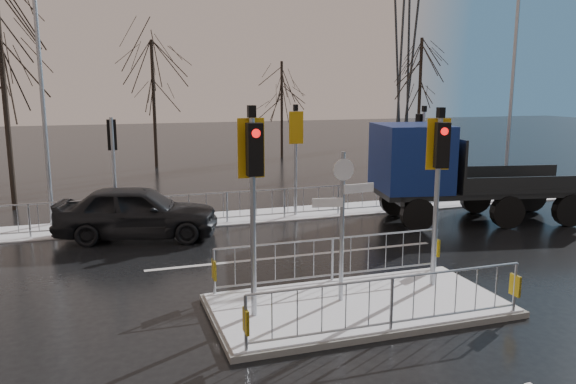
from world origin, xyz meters
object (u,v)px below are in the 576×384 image
object	(u,v)px
car_far_lane	(137,212)
flatbed_truck	(439,171)
traffic_island	(358,290)
street_lamp_left	(44,86)
street_lamp_right	(514,88)

from	to	relation	value
car_far_lane	flatbed_truck	xyz separation A→B (m)	(9.66, -1.02, 0.93)
traffic_island	street_lamp_left	world-z (taller)	street_lamp_left
traffic_island	car_far_lane	world-z (taller)	traffic_island
traffic_island	car_far_lane	size ratio (longest dim) A/B	1.27
car_far_lane	flatbed_truck	world-z (taller)	flatbed_truck
flatbed_truck	traffic_island	bearing A→B (deg)	-133.91
flatbed_truck	street_lamp_right	xyz separation A→B (m)	(4.84, 2.52, 2.66)
traffic_island	car_far_lane	distance (m)	8.02
traffic_island	street_lamp_right	bearing A→B (deg)	38.73
car_far_lane	street_lamp_right	xyz separation A→B (m)	(14.49, 1.50, 3.59)
traffic_island	street_lamp_right	distance (m)	14.14
car_far_lane	flatbed_truck	bearing A→B (deg)	-82.50
flatbed_truck	street_lamp_left	bearing A→B (deg)	163.86
flatbed_truck	car_far_lane	bearing A→B (deg)	173.94
traffic_island	street_lamp_right	xyz separation A→B (m)	(10.58, 8.49, 4.00)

